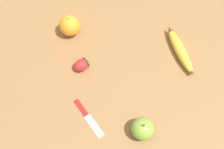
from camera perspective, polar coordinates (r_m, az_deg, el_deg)
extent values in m
plane|color=olive|center=(0.95, 5.02, 1.72)|extent=(3.00, 3.00, 0.00)
ellipsoid|color=gold|center=(1.00, 14.60, 5.13)|extent=(0.20, 0.08, 0.04)
cone|color=brown|center=(1.03, 12.52, 9.60)|extent=(0.03, 0.03, 0.03)
sphere|color=brown|center=(0.96, 16.94, 0.41)|extent=(0.01, 0.01, 0.01)
sphere|color=orange|center=(1.01, -9.15, 10.45)|extent=(0.08, 0.08, 0.08)
cylinder|color=#337A33|center=(0.98, -9.47, 11.77)|extent=(0.01, 0.01, 0.00)
ellipsoid|color=red|center=(0.93, -6.69, 2.07)|extent=(0.07, 0.07, 0.04)
cone|color=#337A33|center=(0.94, -5.42, 2.92)|extent=(0.04, 0.03, 0.04)
ellipsoid|color=olive|center=(0.84, 6.67, -11.63)|extent=(0.07, 0.07, 0.07)
cylinder|color=#4C3319|center=(0.80, 6.97, -10.91)|extent=(0.00, 0.00, 0.01)
cube|color=silver|center=(0.87, -3.92, -11.08)|extent=(0.08, 0.06, 0.00)
cube|color=red|center=(0.89, -6.74, -7.12)|extent=(0.07, 0.05, 0.01)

